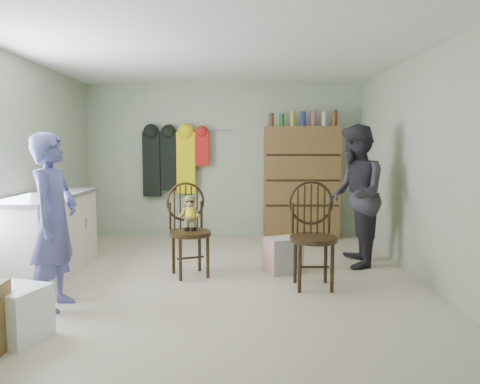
{
  "coord_description": "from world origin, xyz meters",
  "views": [
    {
      "loc": [
        0.23,
        -5.23,
        1.47
      ],
      "look_at": [
        0.25,
        0.2,
        0.95
      ],
      "focal_mm": 35.0,
      "sensor_mm": 36.0,
      "label": 1
    }
  ],
  "objects_px": {
    "chair_far": "(313,230)",
    "counter": "(46,236)",
    "dresser": "(301,182)",
    "chair_front": "(189,223)"
  },
  "relations": [
    {
      "from": "chair_far",
      "to": "dresser",
      "type": "distance_m",
      "value": 2.7
    },
    {
      "from": "chair_front",
      "to": "dresser",
      "type": "bearing_deg",
      "value": 33.17
    },
    {
      "from": "chair_front",
      "to": "chair_far",
      "type": "relative_size",
      "value": 0.96
    },
    {
      "from": "counter",
      "to": "dresser",
      "type": "bearing_deg",
      "value": 35.68
    },
    {
      "from": "chair_front",
      "to": "chair_far",
      "type": "distance_m",
      "value": 1.42
    },
    {
      "from": "chair_front",
      "to": "dresser",
      "type": "height_order",
      "value": "dresser"
    },
    {
      "from": "counter",
      "to": "dresser",
      "type": "height_order",
      "value": "dresser"
    },
    {
      "from": "counter",
      "to": "chair_front",
      "type": "relative_size",
      "value": 1.75
    },
    {
      "from": "chair_far",
      "to": "counter",
      "type": "bearing_deg",
      "value": 172.34
    },
    {
      "from": "chair_far",
      "to": "dresser",
      "type": "bearing_deg",
      "value": 84.36
    }
  ]
}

